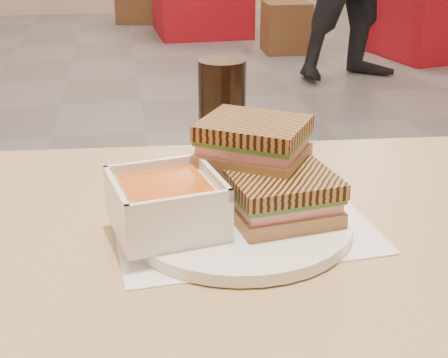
{
  "coord_description": "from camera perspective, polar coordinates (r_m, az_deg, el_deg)",
  "views": [
    {
      "loc": [
        -0.11,
        -2.73,
        1.13
      ],
      "look_at": [
        0.01,
        -2.0,
        0.82
      ],
      "focal_mm": 51.49,
      "sensor_mm": 36.0,
      "label": 1
    }
  ],
  "objects": [
    {
      "name": "bg_chair_1l",
      "position": [
        5.55,
        5.51,
        13.27
      ],
      "size": [
        0.38,
        0.38,
        0.41
      ],
      "color": "brown",
      "rests_on": "ground"
    },
    {
      "name": "cola_glass",
      "position": [
        1.04,
        -0.19,
        6.13
      ],
      "size": [
        0.08,
        0.08,
        0.16
      ],
      "color": "black",
      "rests_on": "main_table"
    },
    {
      "name": "panini_lower",
      "position": [
        0.81,
        5.21,
        -1.59
      ],
      "size": [
        0.14,
        0.13,
        0.06
      ],
      "color": "#A6754D",
      "rests_on": "plate"
    },
    {
      "name": "bg_chair_2l",
      "position": [
        7.1,
        -7.61,
        15.5
      ],
      "size": [
        0.5,
        0.5,
        0.47
      ],
      "color": "brown",
      "rests_on": "ground"
    },
    {
      "name": "bg_chair_1r",
      "position": [
        6.13,
        16.85,
        13.57
      ],
      "size": [
        0.53,
        0.53,
        0.46
      ],
      "color": "brown",
      "rests_on": "ground"
    },
    {
      "name": "soup_bowl",
      "position": [
        0.79,
        -5.13,
        -2.39
      ],
      "size": [
        0.15,
        0.15,
        0.07
      ],
      "color": "white",
      "rests_on": "plate"
    },
    {
      "name": "panini_upper",
      "position": [
        0.85,
        2.63,
        3.3
      ],
      "size": [
        0.17,
        0.16,
        0.06
      ],
      "color": "#A6754D",
      "rests_on": "panini_lower"
    },
    {
      "name": "main_table",
      "position": [
        0.86,
        -5.84,
        -12.29
      ],
      "size": [
        1.24,
        0.77,
        0.75
      ],
      "color": "tan",
      "rests_on": "ground"
    },
    {
      "name": "plate",
      "position": [
        0.83,
        1.37,
        -3.87
      ],
      "size": [
        0.29,
        0.29,
        0.02
      ],
      "color": "white",
      "rests_on": "tray_liner"
    },
    {
      "name": "tray_liner",
      "position": [
        0.84,
        1.46,
        -3.88
      ],
      "size": [
        0.35,
        0.28,
        0.0
      ],
      "color": "white",
      "rests_on": "main_table"
    },
    {
      "name": "bg_table_1",
      "position": [
        5.66,
        18.05,
        14.11
      ],
      "size": [
        0.99,
        0.99,
        0.73
      ],
      "color": "#A10B1D",
      "rests_on": "ground"
    }
  ]
}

